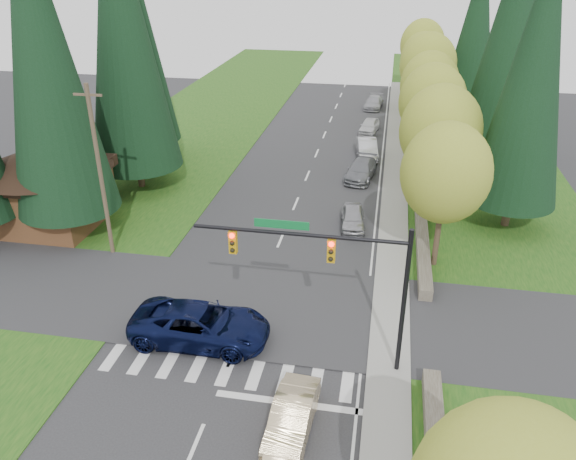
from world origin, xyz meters
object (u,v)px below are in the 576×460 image
(parked_car_c, at_px, (367,148))
(parked_car_d, at_px, (369,126))
(suv_navy, at_px, (201,324))
(parked_car_b, at_px, (361,170))
(parked_car_a, at_px, (353,218))
(parked_car_e, at_px, (374,102))
(sedan_champagne, at_px, (292,417))

(parked_car_c, height_order, parked_car_d, parked_car_c)
(suv_navy, relative_size, parked_car_b, 1.34)
(parked_car_a, height_order, parked_car_e, parked_car_e)
(suv_navy, bearing_deg, parked_car_d, -9.89)
(parked_car_a, height_order, parked_car_b, parked_car_b)
(suv_navy, xyz_separation_m, parked_car_c, (6.06, 26.88, -0.13))
(parked_car_b, bearing_deg, parked_car_d, 97.47)
(suv_navy, relative_size, parked_car_e, 1.42)
(suv_navy, bearing_deg, parked_car_a, -24.54)
(suv_navy, bearing_deg, sedan_champagne, -132.39)
(parked_car_d, height_order, parked_car_e, parked_car_d)
(parked_car_a, height_order, parked_car_d, parked_car_d)
(parked_car_b, bearing_deg, suv_navy, -97.72)
(parked_car_a, xyz_separation_m, parked_car_e, (-0.05, 30.42, 0.01))
(parked_car_b, distance_m, parked_car_e, 21.78)
(parked_car_a, distance_m, parked_car_e, 30.42)
(parked_car_a, xyz_separation_m, parked_car_c, (0.12, 13.83, 0.11))
(suv_navy, distance_m, parked_car_d, 34.54)
(sedan_champagne, height_order, parked_car_e, sedan_champagne)
(parked_car_a, xyz_separation_m, parked_car_d, (-0.05, 20.99, 0.02))
(sedan_champagne, height_order, parked_car_d, sedan_champagne)
(sedan_champagne, bearing_deg, parked_car_b, 91.25)
(suv_navy, bearing_deg, parked_car_b, -15.26)
(parked_car_d, bearing_deg, parked_car_e, 97.86)
(sedan_champagne, xyz_separation_m, parked_car_a, (0.89, 17.64, -0.04))
(parked_car_b, bearing_deg, parked_car_c, 95.57)
(parked_car_c, xyz_separation_m, parked_car_d, (-0.17, 7.16, -0.09))
(suv_navy, bearing_deg, parked_car_c, -12.78)
(sedan_champagne, xyz_separation_m, parked_car_b, (0.84, 26.27, 0.01))
(suv_navy, xyz_separation_m, parked_car_a, (5.93, 13.04, -0.24))
(parked_car_c, bearing_deg, sedan_champagne, -99.58)
(parked_car_b, xyz_separation_m, parked_car_d, (0.00, 12.35, -0.02))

